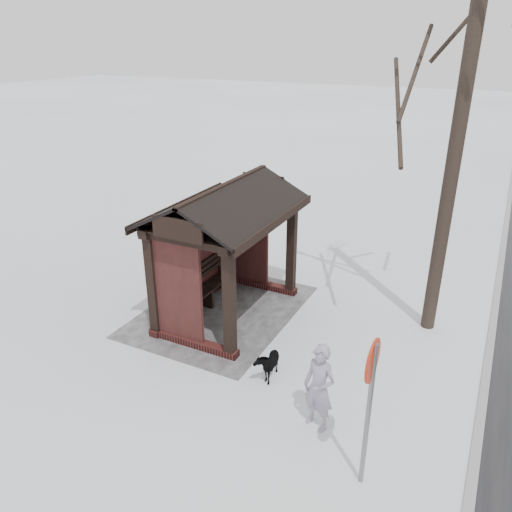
{
  "coord_description": "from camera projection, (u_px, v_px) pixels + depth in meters",
  "views": [
    {
      "loc": [
        8.68,
        5.1,
        5.85
      ],
      "look_at": [
        0.18,
        0.8,
        1.67
      ],
      "focal_mm": 35.0,
      "sensor_mm": 36.0,
      "label": 1
    }
  ],
  "objects": [
    {
      "name": "kerb",
      "position": [
        486.0,
        380.0,
        9.27
      ],
      "size": [
        120.0,
        0.15,
        0.06
      ],
      "primitive_type": "cube",
      "color": "gray",
      "rests_on": "ground"
    },
    {
      "name": "ground",
      "position": [
        229.0,
        313.0,
        11.55
      ],
      "size": [
        120.0,
        120.0,
        0.0
      ],
      "primitive_type": "plane",
      "color": "white",
      "rests_on": "ground"
    },
    {
      "name": "tree_near",
      "position": [
        476.0,
        18.0,
        8.57
      ],
      "size": [
        3.42,
        3.42,
        9.03
      ],
      "color": "black",
      "rests_on": "ground"
    },
    {
      "name": "bus_shelter",
      "position": [
        220.0,
        224.0,
        10.75
      ],
      "size": [
        3.6,
        2.4,
        3.09
      ],
      "color": "#3B1615",
      "rests_on": "ground"
    },
    {
      "name": "trampled_patch",
      "position": [
        221.0,
        311.0,
        11.63
      ],
      "size": [
        4.2,
        3.2,
        0.02
      ],
      "primitive_type": "cube",
      "color": "gray",
      "rests_on": "ground"
    },
    {
      "name": "road_sign",
      "position": [
        370.0,
        384.0,
        6.5
      ],
      "size": [
        0.61,
        0.1,
        2.38
      ],
      "rotation": [
        0.0,
        0.0,
        -0.03
      ],
      "color": "slate",
      "rests_on": "ground"
    },
    {
      "name": "dog",
      "position": [
        268.0,
        362.0,
        9.27
      ],
      "size": [
        0.78,
        0.44,
        0.63
      ],
      "primitive_type": "imported",
      "rotation": [
        0.0,
        0.0,
        1.71
      ],
      "color": "black",
      "rests_on": "ground"
    },
    {
      "name": "pedestrian",
      "position": [
        319.0,
        388.0,
        7.89
      ],
      "size": [
        0.5,
        0.64,
        1.53
      ],
      "primitive_type": "imported",
      "rotation": [
        0.0,
        0.0,
        1.3
      ],
      "color": "#968CA4",
      "rests_on": "ground"
    }
  ]
}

